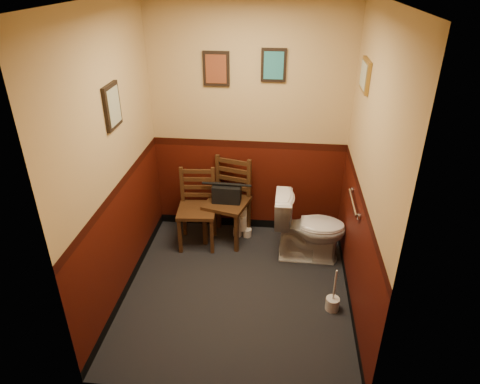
% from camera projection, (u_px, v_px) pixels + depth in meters
% --- Properties ---
extents(floor, '(2.20, 2.40, 0.00)m').
position_uv_depth(floor, '(237.00, 290.00, 4.33)').
color(floor, black).
rests_on(floor, ground).
extents(wall_back, '(2.20, 0.00, 2.70)m').
position_uv_depth(wall_back, '(249.00, 124.00, 4.74)').
color(wall_back, '#3F0F07').
rests_on(wall_back, ground).
extents(wall_front, '(2.20, 0.00, 2.70)m').
position_uv_depth(wall_front, '(215.00, 253.00, 2.64)').
color(wall_front, '#3F0F07').
rests_on(wall_front, ground).
extents(wall_left, '(0.00, 2.40, 2.70)m').
position_uv_depth(wall_left, '(114.00, 164.00, 3.80)').
color(wall_left, '#3F0F07').
rests_on(wall_left, ground).
extents(wall_right, '(0.00, 2.40, 2.70)m').
position_uv_depth(wall_right, '(367.00, 176.00, 3.59)').
color(wall_right, '#3F0F07').
rests_on(wall_right, ground).
extents(grab_bar, '(0.05, 0.56, 0.06)m').
position_uv_depth(grab_bar, '(353.00, 202.00, 4.00)').
color(grab_bar, silver).
rests_on(grab_bar, wall_right).
extents(framed_print_back_a, '(0.28, 0.04, 0.36)m').
position_uv_depth(framed_print_back_a, '(216.00, 69.00, 4.47)').
color(framed_print_back_a, black).
rests_on(framed_print_back_a, wall_back).
extents(framed_print_back_b, '(0.26, 0.04, 0.34)m').
position_uv_depth(framed_print_back_b, '(274.00, 65.00, 4.39)').
color(framed_print_back_b, black).
rests_on(framed_print_back_b, wall_back).
extents(framed_print_left, '(0.04, 0.30, 0.38)m').
position_uv_depth(framed_print_left, '(112.00, 106.00, 3.64)').
color(framed_print_left, black).
rests_on(framed_print_left, wall_left).
extents(framed_print_right, '(0.04, 0.34, 0.28)m').
position_uv_depth(framed_print_right, '(365.00, 75.00, 3.79)').
color(framed_print_right, olive).
rests_on(framed_print_right, wall_right).
extents(toilet, '(0.79, 0.45, 0.77)m').
position_uv_depth(toilet, '(310.00, 228.00, 4.65)').
color(toilet, white).
rests_on(toilet, floor).
extents(toilet_brush, '(0.13, 0.13, 0.46)m').
position_uv_depth(toilet_brush, '(332.00, 303.00, 4.07)').
color(toilet_brush, silver).
rests_on(toilet_brush, floor).
extents(chair_left, '(0.45, 0.45, 0.90)m').
position_uv_depth(chair_left, '(197.00, 208.00, 4.88)').
color(chair_left, '#422613').
rests_on(chair_left, floor).
extents(chair_right, '(0.56, 0.56, 0.98)m').
position_uv_depth(chair_right, '(228.00, 201.00, 4.95)').
color(chair_right, '#422613').
rests_on(chair_right, floor).
extents(handbag, '(0.32, 0.17, 0.23)m').
position_uv_depth(handbag, '(227.00, 194.00, 4.86)').
color(handbag, black).
rests_on(handbag, chair_right).
extents(tp_stack, '(0.22, 0.14, 0.39)m').
position_uv_depth(tp_stack, '(242.00, 224.00, 5.12)').
color(tp_stack, silver).
rests_on(tp_stack, floor).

